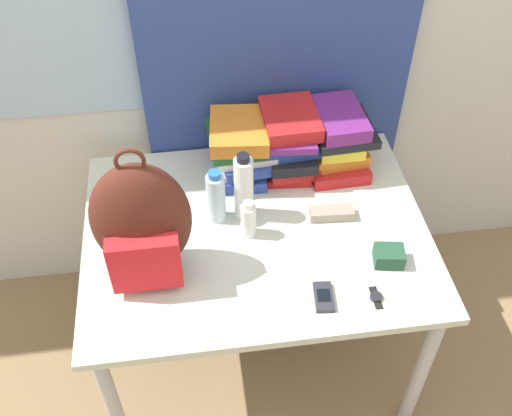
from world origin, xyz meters
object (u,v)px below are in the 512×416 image
at_px(book_stack_left, 240,148).
at_px(sunglasses_case, 331,213).
at_px(water_bottle, 216,197).
at_px(book_stack_center, 289,140).
at_px(camera_pouch, 389,256).
at_px(wristwatch, 376,297).
at_px(sports_bottle, 244,187).
at_px(backpack, 142,224).
at_px(book_stack_right, 337,140).
at_px(cell_phone, 324,297).
at_px(sunscreen_bottle, 248,220).

distance_m(book_stack_left, sunglasses_case, 0.40).
relative_size(book_stack_left, water_bottle, 1.27).
bearing_deg(book_stack_center, camera_pouch, -64.54).
xyz_separation_m(water_bottle, wristwatch, (0.45, -0.40, -0.09)).
height_order(book_stack_center, sports_bottle, sports_bottle).
xyz_separation_m(backpack, book_stack_right, (0.69, 0.42, -0.09)).
xyz_separation_m(cell_phone, wristwatch, (0.16, -0.02, -0.00)).
bearing_deg(camera_pouch, book_stack_left, 130.20).
relative_size(cell_phone, wristwatch, 1.35).
xyz_separation_m(book_stack_left, book_stack_center, (0.18, 0.01, 0.01)).
distance_m(water_bottle, wristwatch, 0.61).
bearing_deg(cell_phone, sunscreen_bottle, 122.80).
distance_m(sports_bottle, cell_phone, 0.45).
xyz_separation_m(backpack, book_stack_left, (0.34, 0.41, -0.09)).
bearing_deg(book_stack_left, wristwatch, -61.58).
relative_size(water_bottle, camera_pouch, 2.02).
bearing_deg(cell_phone, sports_bottle, 116.50).
bearing_deg(camera_pouch, water_bottle, 152.72).
height_order(sunglasses_case, camera_pouch, camera_pouch).
bearing_deg(backpack, sunscreen_bottle, 17.48).
relative_size(book_stack_left, cell_phone, 2.36).
height_order(sunscreen_bottle, sunglasses_case, sunscreen_bottle).
distance_m(book_stack_center, sunglasses_case, 0.32).
distance_m(cell_phone, sunglasses_case, 0.35).
bearing_deg(book_stack_center, sports_bottle, -130.30).
relative_size(book_stack_right, wristwatch, 3.36).
xyz_separation_m(cell_phone, sunglasses_case, (0.10, 0.34, 0.01)).
xyz_separation_m(backpack, water_bottle, (0.23, 0.19, -0.10)).
bearing_deg(backpack, cell_phone, -20.40).
bearing_deg(sunglasses_case, book_stack_right, 74.70).
distance_m(book_stack_center, water_bottle, 0.37).
xyz_separation_m(sunscreen_bottle, wristwatch, (0.35, -0.32, -0.06)).
bearing_deg(book_stack_left, sports_bottle, -93.58).
distance_m(camera_pouch, wristwatch, 0.16).
distance_m(backpack, water_bottle, 0.32).
height_order(book_stack_right, wristwatch, book_stack_right).
height_order(backpack, cell_phone, backpack).
xyz_separation_m(book_stack_right, wristwatch, (-0.02, -0.63, -0.11)).
relative_size(backpack, wristwatch, 5.77).
xyz_separation_m(sports_bottle, sunscreen_bottle, (0.00, -0.09, -0.06)).
distance_m(sunscreen_bottle, wristwatch, 0.48).
relative_size(water_bottle, sunscreen_bottle, 1.44).
relative_size(cell_phone, camera_pouch, 1.08).
relative_size(book_stack_left, sunscreen_bottle, 1.82).
bearing_deg(camera_pouch, cell_phone, -154.11).
height_order(sports_bottle, camera_pouch, sports_bottle).
xyz_separation_m(book_stack_center, sports_bottle, (-0.19, -0.23, -0.00)).
bearing_deg(sunscreen_bottle, backpack, -162.52).
bearing_deg(backpack, water_bottle, 39.51).
height_order(water_bottle, sunglasses_case, water_bottle).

